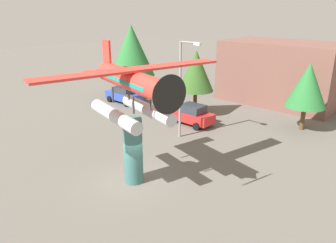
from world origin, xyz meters
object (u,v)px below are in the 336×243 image
object	(u,v)px
storefront_building	(281,72)
tree_east	(196,71)
tree_west	(132,50)
floatplane_monument	(132,89)
streetlight_primary	(182,83)
tree_center_back	(308,85)
car_near_blue	(124,95)
car_mid_red	(191,114)
display_pedestal	(133,151)

from	to	relation	value
storefront_building	tree_east	bearing A→B (deg)	-112.62
tree_west	storefront_building	bearing A→B (deg)	34.40
floatplane_monument	tree_east	size ratio (longest dim) A/B	1.72
streetlight_primary	tree_center_back	world-z (taller)	streetlight_primary
tree_east	car_near_blue	bearing A→B (deg)	-167.67
car_mid_red	tree_center_back	distance (m)	9.73
car_near_blue	streetlight_primary	size ratio (longest dim) A/B	0.56
display_pedestal	floatplane_monument	bearing A→B (deg)	-13.99
storefront_building	tree_east	xyz separation A→B (m)	(-4.02, -9.64, 1.01)
tree_east	storefront_building	bearing A→B (deg)	67.38
streetlight_primary	display_pedestal	bearing A→B (deg)	-72.72
display_pedestal	tree_east	xyz separation A→B (m)	(-4.90, 12.36, 2.22)
storefront_building	tree_east	world-z (taller)	storefront_building
storefront_building	tree_center_back	bearing A→B (deg)	-53.71
display_pedestal	tree_west	size ratio (longest dim) A/B	0.49
streetlight_primary	tree_center_back	distance (m)	10.26
display_pedestal	tree_east	world-z (taller)	tree_east
display_pedestal	car_near_blue	xyz separation A→B (m)	(-12.97, 10.59, -1.07)
car_mid_red	tree_west	size ratio (longest dim) A/B	0.53
display_pedestal	storefront_building	xyz separation A→B (m)	(-0.88, 22.00, 1.21)
storefront_building	tree_west	bearing A→B (deg)	-145.60
floatplane_monument	car_near_blue	world-z (taller)	floatplane_monument
car_near_blue	streetlight_primary	bearing A→B (deg)	161.99
car_mid_red	tree_center_back	size ratio (longest dim) A/B	0.75
tree_center_back	car_mid_red	bearing A→B (deg)	-146.75
car_mid_red	tree_east	size ratio (longest dim) A/B	0.70
storefront_building	streetlight_primary	bearing A→B (deg)	-95.08
display_pedestal	storefront_building	distance (m)	22.05
streetlight_primary	tree_center_back	size ratio (longest dim) A/B	1.33
floatplane_monument	streetlight_primary	size ratio (longest dim) A/B	1.39
tree_east	tree_center_back	size ratio (longest dim) A/B	1.08
streetlight_primary	storefront_building	xyz separation A→B (m)	(1.33, 14.91, -1.18)
display_pedestal	car_near_blue	size ratio (longest dim) A/B	0.93
floatplane_monument	tree_east	world-z (taller)	floatplane_monument
car_near_blue	tree_center_back	bearing A→B (deg)	-165.31
car_mid_red	tree_west	world-z (taller)	tree_west
floatplane_monument	streetlight_primary	bearing A→B (deg)	122.12
floatplane_monument	tree_east	bearing A→B (deg)	126.07
car_near_blue	streetlight_primary	world-z (taller)	streetlight_primary
floatplane_monument	car_mid_red	world-z (taller)	floatplane_monument
tree_west	tree_center_back	size ratio (longest dim) A/B	1.42
floatplane_monument	car_near_blue	bearing A→B (deg)	154.94
floatplane_monument	display_pedestal	bearing A→B (deg)	180.00
display_pedestal	car_near_blue	bearing A→B (deg)	140.76
display_pedestal	tree_west	bearing A→B (deg)	137.52
car_near_blue	tree_center_back	size ratio (longest dim) A/B	0.75
car_near_blue	tree_east	xyz separation A→B (m)	(8.07, 1.76, 3.29)
floatplane_monument	car_mid_red	bearing A→B (deg)	124.23
display_pedestal	tree_west	distance (m)	19.42
storefront_building	car_near_blue	bearing A→B (deg)	-136.65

